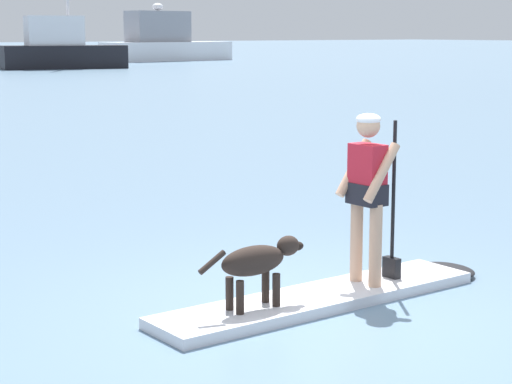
{
  "coord_description": "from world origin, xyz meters",
  "views": [
    {
      "loc": [
        -5.17,
        -6.33,
        2.47
      ],
      "look_at": [
        0.0,
        1.0,
        0.9
      ],
      "focal_mm": 64.76,
      "sensor_mm": 36.0,
      "label": 1
    }
  ],
  "objects_px": {
    "dog": "(258,262)",
    "moored_boat_far_starboard": "(164,43)",
    "person_paddler": "(368,186)",
    "moored_boat_far_port": "(61,49)",
    "paddleboard": "(338,294)"
  },
  "relations": [
    {
      "from": "moored_boat_far_port",
      "to": "moored_boat_far_starboard",
      "type": "bearing_deg",
      "value": 36.61
    },
    {
      "from": "dog",
      "to": "moored_boat_far_starboard",
      "type": "relative_size",
      "value": 0.09
    },
    {
      "from": "dog",
      "to": "paddleboard",
      "type": "bearing_deg",
      "value": 1.52
    },
    {
      "from": "moored_boat_far_port",
      "to": "paddleboard",
      "type": "bearing_deg",
      "value": -110.84
    },
    {
      "from": "person_paddler",
      "to": "dog",
      "type": "distance_m",
      "value": 1.4
    },
    {
      "from": "paddleboard",
      "to": "person_paddler",
      "type": "xyz_separation_m",
      "value": [
        0.36,
        0.01,
        0.98
      ]
    },
    {
      "from": "paddleboard",
      "to": "dog",
      "type": "distance_m",
      "value": 1.03
    },
    {
      "from": "moored_boat_far_port",
      "to": "person_paddler",
      "type": "bearing_deg",
      "value": -110.5
    },
    {
      "from": "dog",
      "to": "moored_boat_far_starboard",
      "type": "distance_m",
      "value": 71.02
    },
    {
      "from": "person_paddler",
      "to": "dog",
      "type": "relative_size",
      "value": 1.45
    },
    {
      "from": "person_paddler",
      "to": "moored_boat_far_port",
      "type": "xyz_separation_m",
      "value": [
        19.43,
        51.97,
        0.29
      ]
    },
    {
      "from": "paddleboard",
      "to": "moored_boat_far_port",
      "type": "relative_size",
      "value": 0.33
    },
    {
      "from": "dog",
      "to": "moored_boat_far_port",
      "type": "bearing_deg",
      "value": 68.27
    },
    {
      "from": "paddleboard",
      "to": "moored_boat_far_port",
      "type": "height_order",
      "value": "moored_boat_far_port"
    },
    {
      "from": "paddleboard",
      "to": "moored_boat_far_starboard",
      "type": "bearing_deg",
      "value": 61.71
    }
  ]
}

